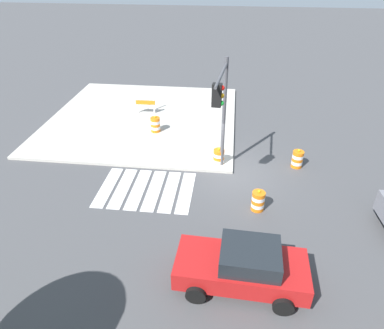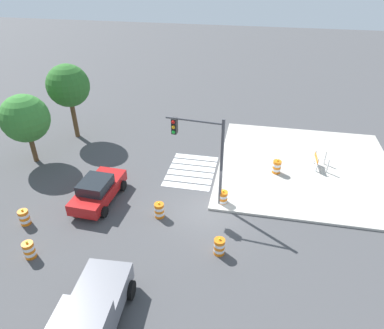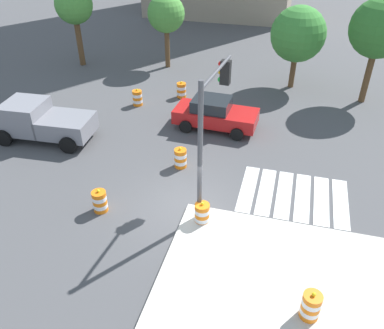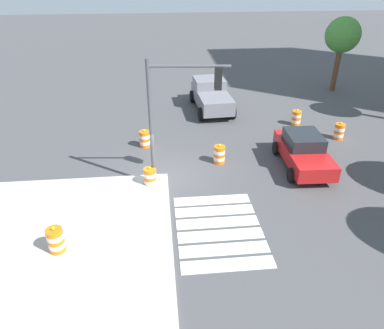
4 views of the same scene
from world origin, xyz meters
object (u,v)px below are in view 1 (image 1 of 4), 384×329
at_px(traffic_barrel_near_corner, 219,157).
at_px(construction_barricade, 146,104).
at_px(traffic_barrel_crosswalk_end, 258,201).
at_px(sports_car, 243,266).
at_px(traffic_light_pole, 222,104).
at_px(traffic_barrel_on_sidewalk, 155,125).
at_px(traffic_barrel_median_near, 297,159).

xyz_separation_m(traffic_barrel_near_corner, construction_barricade, (5.20, -6.00, 0.27)).
distance_m(traffic_barrel_near_corner, traffic_barrel_crosswalk_end, 3.90).
height_order(sports_car, traffic_light_pole, traffic_light_pole).
bearing_deg(sports_car, construction_barricade, -64.67).
distance_m(sports_car, traffic_barrel_near_corner, 7.53).
height_order(traffic_barrel_on_sidewalk, traffic_light_pole, traffic_light_pole).
bearing_deg(traffic_barrel_near_corner, traffic_barrel_on_sidewalk, -38.59).
bearing_deg(sports_car, traffic_light_pole, -79.83).
distance_m(traffic_barrel_crosswalk_end, traffic_light_pole, 4.43).
xyz_separation_m(construction_barricade, traffic_light_pole, (-5.26, 7.31, 3.19)).
xyz_separation_m(traffic_barrel_near_corner, traffic_light_pole, (-0.06, 1.31, 3.46)).
bearing_deg(traffic_light_pole, construction_barricade, -54.27).
bearing_deg(construction_barricade, traffic_light_pole, 125.73).
bearing_deg(construction_barricade, sports_car, 115.33).
bearing_deg(traffic_barrel_crosswalk_end, sports_car, 80.08).
height_order(traffic_barrel_on_sidewalk, construction_barricade, traffic_barrel_on_sidewalk).
height_order(traffic_barrel_near_corner, construction_barricade, construction_barricade).
xyz_separation_m(traffic_barrel_crosswalk_end, traffic_light_pole, (1.80, -2.11, 3.46)).
bearing_deg(traffic_barrel_near_corner, traffic_barrel_crosswalk_end, 118.39).
height_order(sports_car, traffic_barrel_on_sidewalk, sports_car).
relative_size(sports_car, traffic_barrel_median_near, 4.29).
distance_m(traffic_barrel_near_corner, traffic_light_pole, 3.70).
distance_m(traffic_barrel_near_corner, construction_barricade, 7.94).
distance_m(traffic_barrel_median_near, traffic_barrel_on_sidewalk, 8.50).
xyz_separation_m(traffic_barrel_on_sidewalk, traffic_light_pole, (-4.04, 4.49, 3.31)).
xyz_separation_m(traffic_barrel_near_corner, traffic_barrel_crosswalk_end, (-1.85, 3.43, 0.00)).
xyz_separation_m(traffic_barrel_crosswalk_end, traffic_barrel_median_near, (-2.16, -3.73, 0.00)).
xyz_separation_m(traffic_barrel_crosswalk_end, construction_barricade, (7.06, -9.42, 0.27)).
height_order(traffic_barrel_near_corner, traffic_light_pole, traffic_light_pole).
relative_size(sports_car, traffic_light_pole, 0.80).
bearing_deg(traffic_barrel_crosswalk_end, construction_barricade, -53.18).
relative_size(traffic_barrel_median_near, construction_barricade, 0.78).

